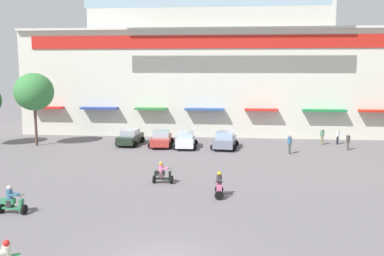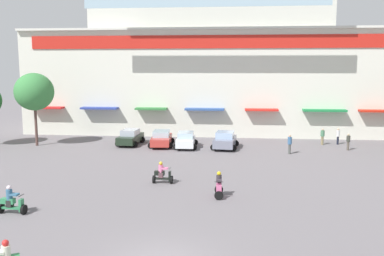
{
  "view_description": "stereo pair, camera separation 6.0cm",
  "coord_description": "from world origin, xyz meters",
  "px_view_note": "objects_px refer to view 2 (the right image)",
  "views": [
    {
      "loc": [
        2.77,
        -15.58,
        7.75
      ],
      "look_at": [
        -0.49,
        18.16,
        2.76
      ],
      "focal_mm": 39.55,
      "sensor_mm": 36.0,
      "label": 1
    },
    {
      "loc": [
        2.83,
        -15.57,
        7.75
      ],
      "look_at": [
        -0.49,
        18.16,
        2.76
      ],
      "focal_mm": 39.55,
      "sensor_mm": 36.0,
      "label": 2
    }
  ],
  "objects_px": {
    "scooter_rider_5": "(162,174)",
    "pedestrian_2": "(290,143)",
    "parked_car_1": "(162,138)",
    "parked_car_2": "(186,140)",
    "parked_car_3": "(225,140)",
    "scooter_rider_0": "(219,186)",
    "pedestrian_1": "(322,136)",
    "scooter_rider_1": "(12,202)",
    "parked_car_0": "(130,137)",
    "plaza_tree_2": "(34,92)",
    "pedestrian_0": "(348,141)",
    "pedestrian_3": "(338,135)"
  },
  "relations": [
    {
      "from": "parked_car_2",
      "to": "scooter_rider_5",
      "type": "distance_m",
      "value": 12.47
    },
    {
      "from": "scooter_rider_1",
      "to": "scooter_rider_5",
      "type": "relative_size",
      "value": 1.04
    },
    {
      "from": "parked_car_1",
      "to": "pedestrian_2",
      "type": "distance_m",
      "value": 12.25
    },
    {
      "from": "parked_car_0",
      "to": "pedestrian_0",
      "type": "xyz_separation_m",
      "value": [
        20.78,
        -0.79,
        0.13
      ]
    },
    {
      "from": "plaza_tree_2",
      "to": "pedestrian_3",
      "type": "relative_size",
      "value": 4.28
    },
    {
      "from": "parked_car_3",
      "to": "parked_car_0",
      "type": "bearing_deg",
      "value": 173.67
    },
    {
      "from": "parked_car_3",
      "to": "pedestrian_2",
      "type": "xyz_separation_m",
      "value": [
        5.76,
        -2.01,
        0.19
      ]
    },
    {
      "from": "scooter_rider_5",
      "to": "pedestrian_0",
      "type": "height_order",
      "value": "pedestrian_0"
    },
    {
      "from": "parked_car_0",
      "to": "pedestrian_2",
      "type": "relative_size",
      "value": 2.43
    },
    {
      "from": "parked_car_0",
      "to": "scooter_rider_0",
      "type": "xyz_separation_m",
      "value": [
        9.35,
        -16.06,
        -0.13
      ]
    },
    {
      "from": "parked_car_3",
      "to": "pedestrian_3",
      "type": "distance_m",
      "value": 11.59
    },
    {
      "from": "parked_car_2",
      "to": "parked_car_3",
      "type": "xyz_separation_m",
      "value": [
        3.74,
        -0.0,
        0.04
      ]
    },
    {
      "from": "pedestrian_1",
      "to": "pedestrian_2",
      "type": "xyz_separation_m",
      "value": [
        -3.81,
        -4.81,
        0.07
      ]
    },
    {
      "from": "pedestrian_2",
      "to": "plaza_tree_2",
      "type": "bearing_deg",
      "value": 176.03
    },
    {
      "from": "scooter_rider_5",
      "to": "pedestrian_2",
      "type": "height_order",
      "value": "pedestrian_2"
    },
    {
      "from": "pedestrian_2",
      "to": "pedestrian_3",
      "type": "xyz_separation_m",
      "value": [
        5.38,
        5.17,
        -0.04
      ]
    },
    {
      "from": "pedestrian_1",
      "to": "scooter_rider_0",
      "type": "bearing_deg",
      "value": -118.34
    },
    {
      "from": "scooter_rider_5",
      "to": "pedestrian_1",
      "type": "height_order",
      "value": "pedestrian_1"
    },
    {
      "from": "parked_car_0",
      "to": "pedestrian_1",
      "type": "relative_size",
      "value": 2.58
    },
    {
      "from": "pedestrian_2",
      "to": "pedestrian_1",
      "type": "bearing_deg",
      "value": 51.68
    },
    {
      "from": "scooter_rider_5",
      "to": "pedestrian_2",
      "type": "bearing_deg",
      "value": 47.28
    },
    {
      "from": "pedestrian_0",
      "to": "parked_car_3",
      "type": "bearing_deg",
      "value": -178.73
    },
    {
      "from": "parked_car_0",
      "to": "pedestrian_0",
      "type": "bearing_deg",
      "value": -2.17
    },
    {
      "from": "pedestrian_1",
      "to": "pedestrian_3",
      "type": "bearing_deg",
      "value": 12.8
    },
    {
      "from": "parked_car_3",
      "to": "pedestrian_3",
      "type": "height_order",
      "value": "pedestrian_3"
    },
    {
      "from": "pedestrian_0",
      "to": "pedestrian_2",
      "type": "xyz_separation_m",
      "value": [
        -5.62,
        -2.26,
        0.1
      ]
    },
    {
      "from": "pedestrian_0",
      "to": "pedestrian_2",
      "type": "height_order",
      "value": "pedestrian_2"
    },
    {
      "from": "scooter_rider_1",
      "to": "scooter_rider_5",
      "type": "height_order",
      "value": "scooter_rider_1"
    },
    {
      "from": "plaza_tree_2",
      "to": "scooter_rider_5",
      "type": "relative_size",
      "value": 4.79
    },
    {
      "from": "plaza_tree_2",
      "to": "parked_car_3",
      "type": "bearing_deg",
      "value": 1.02
    },
    {
      "from": "parked_car_3",
      "to": "scooter_rider_1",
      "type": "bearing_deg",
      "value": -119.69
    },
    {
      "from": "parked_car_0",
      "to": "pedestrian_3",
      "type": "bearing_deg",
      "value": 5.9
    },
    {
      "from": "scooter_rider_0",
      "to": "parked_car_1",
      "type": "bearing_deg",
      "value": 111.43
    },
    {
      "from": "parked_car_3",
      "to": "pedestrian_0",
      "type": "xyz_separation_m",
      "value": [
        11.38,
        0.25,
        0.09
      ]
    },
    {
      "from": "parked_car_3",
      "to": "scooter_rider_0",
      "type": "distance_m",
      "value": 15.02
    },
    {
      "from": "scooter_rider_5",
      "to": "pedestrian_0",
      "type": "relative_size",
      "value": 0.95
    },
    {
      "from": "plaza_tree_2",
      "to": "scooter_rider_5",
      "type": "bearing_deg",
      "value": -39.86
    },
    {
      "from": "scooter_rider_1",
      "to": "pedestrian_2",
      "type": "bearing_deg",
      "value": 45.71
    },
    {
      "from": "plaza_tree_2",
      "to": "parked_car_2",
      "type": "bearing_deg",
      "value": 1.28
    },
    {
      "from": "scooter_rider_0",
      "to": "pedestrian_1",
      "type": "height_order",
      "value": "pedestrian_1"
    },
    {
      "from": "scooter_rider_0",
      "to": "pedestrian_0",
      "type": "distance_m",
      "value": 19.08
    },
    {
      "from": "parked_car_2",
      "to": "scooter_rider_1",
      "type": "distance_m",
      "value": 20.32
    },
    {
      "from": "pedestrian_2",
      "to": "parked_car_3",
      "type": "bearing_deg",
      "value": 160.79
    },
    {
      "from": "parked_car_1",
      "to": "scooter_rider_0",
      "type": "distance_m",
      "value": 16.82
    },
    {
      "from": "parked_car_3",
      "to": "parked_car_2",
      "type": "bearing_deg",
      "value": 179.99
    },
    {
      "from": "scooter_rider_5",
      "to": "pedestrian_2",
      "type": "relative_size",
      "value": 0.85
    },
    {
      "from": "parked_car_0",
      "to": "scooter_rider_0",
      "type": "bearing_deg",
      "value": -59.8
    },
    {
      "from": "parked_car_1",
      "to": "parked_car_2",
      "type": "xyz_separation_m",
      "value": [
        2.46,
        -0.64,
        0.0
      ]
    },
    {
      "from": "parked_car_1",
      "to": "pedestrian_0",
      "type": "height_order",
      "value": "pedestrian_0"
    },
    {
      "from": "parked_car_2",
      "to": "scooter_rider_1",
      "type": "bearing_deg",
      "value": -110.49
    }
  ]
}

